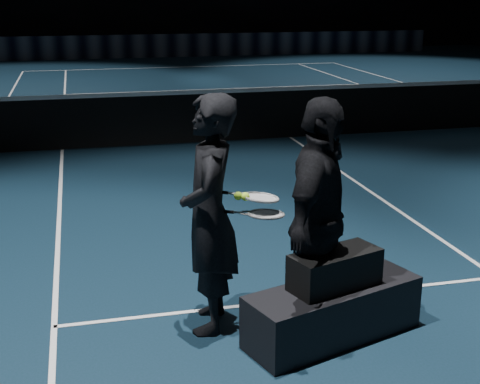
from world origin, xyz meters
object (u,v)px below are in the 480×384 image
at_px(player_bench, 333,312).
at_px(player_b, 318,222).
at_px(racket_lower, 266,214).
at_px(racket_upper, 261,197).
at_px(racket_bag, 335,269).
at_px(tennis_balls, 241,194).
at_px(player_a, 209,215).

height_order(player_bench, player_b, player_b).
relative_size(player_b, racket_lower, 2.82).
bearing_deg(racket_lower, racket_upper, 141.34).
xyz_separation_m(player_bench, racket_bag, (0.00, 0.00, 0.36)).
bearing_deg(racket_bag, tennis_balls, 136.30).
xyz_separation_m(player_b, tennis_balls, (-0.54, 0.25, 0.19)).
xyz_separation_m(player_b, racket_lower, (-0.36, 0.17, 0.04)).
bearing_deg(player_a, racket_upper, 85.30).
bearing_deg(player_b, tennis_balls, 99.82).
distance_m(player_bench, racket_lower, 0.95).
distance_m(player_bench, player_b, 0.75).
height_order(player_bench, racket_lower, racket_lower).
height_order(racket_bag, racket_upper, racket_upper).
relative_size(racket_bag, player_b, 0.38).
relative_size(player_bench, player_a, 0.76).
height_order(racket_bag, racket_lower, racket_lower).
xyz_separation_m(player_bench, racket_lower, (-0.49, 0.23, 0.78)).
bearing_deg(racket_bag, player_a, 136.81).
bearing_deg(player_b, racket_lower, 100.30).
distance_m(racket_bag, tennis_balls, 0.93).
bearing_deg(player_a, player_b, 79.59).
distance_m(player_bench, tennis_balls, 1.19).
relative_size(racket_upper, tennis_balls, 5.67).
xyz_separation_m(player_a, racket_upper, (0.38, -0.13, 0.16)).
bearing_deg(racket_upper, tennis_balls, -170.43).
bearing_deg(racket_lower, player_bench, -0.65).
distance_m(player_b, racket_lower, 0.40).
xyz_separation_m(racket_bag, player_a, (-0.90, 0.42, 0.38)).
bearing_deg(tennis_balls, player_b, -25.05).
bearing_deg(player_a, tennis_balls, 80.72).
distance_m(player_bench, racket_bag, 0.36).
bearing_deg(racket_upper, player_a, -178.29).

